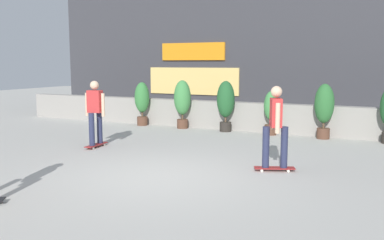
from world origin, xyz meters
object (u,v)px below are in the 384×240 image
potted_plant_2 (226,102)px  potted_plant_4 (324,107)px  skater_by_wall_right (276,124)px  skater_foreground (95,111)px  potted_plant_1 (182,100)px  potted_plant_0 (142,100)px  potted_plant_3 (271,111)px

potted_plant_2 → potted_plant_4: (2.97, 0.00, -0.02)m
skater_by_wall_right → skater_foreground: (-4.74, 0.41, 0.00)m
potted_plant_1 → skater_by_wall_right: 5.93m
potted_plant_2 → skater_by_wall_right: 4.98m
potted_plant_0 → skater_by_wall_right: skater_by_wall_right is taller
potted_plant_4 → potted_plant_0: bearing=180.0°
potted_plant_4 → skater_by_wall_right: size_ratio=0.92×
potted_plant_0 → skater_foreground: 3.92m
potted_plant_3 → potted_plant_1: bearing=-180.0°
potted_plant_3 → potted_plant_4: bearing=-0.0°
potted_plant_4 → skater_by_wall_right: bearing=-94.2°
potted_plant_4 → potted_plant_3: bearing=180.0°
potted_plant_0 → skater_foreground: (1.00, -3.79, 0.08)m
potted_plant_0 → skater_by_wall_right: bearing=-36.2°
potted_plant_3 → skater_foreground: 5.17m
potted_plant_3 → potted_plant_4: size_ratio=0.84×
potted_plant_4 → skater_by_wall_right: skater_by_wall_right is taller
potted_plant_0 → potted_plant_1: (1.55, 0.00, 0.06)m
skater_foreground → potted_plant_4: bearing=36.9°
potted_plant_3 → skater_by_wall_right: (1.22, -4.20, 0.21)m
skater_foreground → potted_plant_1: bearing=81.7°
skater_by_wall_right → potted_plant_3: bearing=106.2°
potted_plant_2 → skater_foreground: (-2.07, -3.79, 0.01)m
potted_plant_2 → skater_by_wall_right: skater_by_wall_right is taller
skater_by_wall_right → skater_foreground: 4.76m
potted_plant_1 → skater_foreground: (-0.55, -3.79, 0.01)m
potted_plant_3 → potted_plant_0: bearing=-180.0°
potted_plant_4 → skater_by_wall_right: 4.22m
potted_plant_2 → potted_plant_3: potted_plant_2 is taller
potted_plant_0 → potted_plant_3: potted_plant_0 is taller
potted_plant_0 → skater_foreground: skater_foreground is taller
potted_plant_1 → potted_plant_3: (2.96, 0.00, -0.20)m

